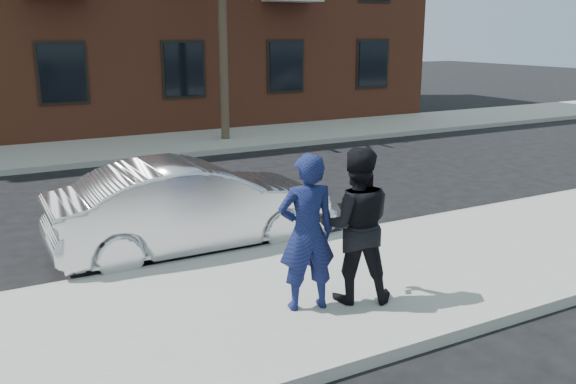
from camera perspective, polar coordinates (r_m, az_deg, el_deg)
ground at (r=7.89m, az=-5.19°, el=-10.83°), size 100.00×100.00×0.00m
near_sidewalk at (r=7.65m, az=-4.44°, el=-11.05°), size 50.00×3.50×0.15m
near_curb at (r=9.20m, az=-9.05°, el=-6.63°), size 50.00×0.10×0.15m
far_sidewalk at (r=18.34m, az=-19.27°, el=3.49°), size 50.00×3.50×0.15m
far_curb at (r=16.59m, az=-18.23°, el=2.46°), size 50.00×0.10×0.15m
silver_sedan at (r=9.76m, az=-8.88°, el=-1.30°), size 4.44×1.56×1.46m
man_hoodie at (r=7.20m, az=1.78°, el=-3.81°), size 0.78×0.60×1.92m
man_peacoat at (r=7.48m, az=6.33°, el=-3.11°), size 1.17×1.07×1.94m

